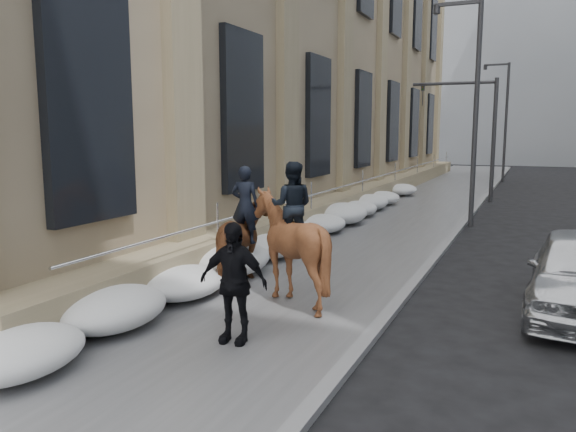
{
  "coord_description": "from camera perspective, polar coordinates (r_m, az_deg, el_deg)",
  "views": [
    {
      "loc": [
        4.99,
        -7.23,
        3.45
      ],
      "look_at": [
        0.3,
        3.37,
        1.7
      ],
      "focal_mm": 35.0,
      "sensor_mm": 36.0,
      "label": 1
    }
  ],
  "objects": [
    {
      "name": "ground",
      "position": [
        9.44,
        -10.25,
        -13.0
      ],
      "size": [
        140.0,
        140.0,
        0.0
      ],
      "primitive_type": "plane",
      "color": "black",
      "rests_on": "ground"
    },
    {
      "name": "sidewalk",
      "position": [
        18.26,
        7.61,
        -2.19
      ],
      "size": [
        5.0,
        80.0,
        0.12
      ],
      "primitive_type": "cube",
      "color": "#525254",
      "rests_on": "ground"
    },
    {
      "name": "curb",
      "position": [
        17.72,
        15.77,
        -2.77
      ],
      "size": [
        0.24,
        80.0,
        0.12
      ],
      "primitive_type": "cube",
      "color": "slate",
      "rests_on": "ground"
    },
    {
      "name": "limestone_building",
      "position": [
        29.57,
        3.38,
        19.2
      ],
      "size": [
        6.1,
        44.0,
        18.0
      ],
      "color": "#837056",
      "rests_on": "ground"
    },
    {
      "name": "bg_building_mid",
      "position": [
        68.06,
        23.84,
        16.81
      ],
      "size": [
        30.0,
        12.0,
        28.0
      ],
      "primitive_type": "cube",
      "color": "slate",
      "rests_on": "ground"
    },
    {
      "name": "bg_building_far",
      "position": [
        80.26,
        16.38,
        12.94
      ],
      "size": [
        24.0,
        12.0,
        20.0
      ],
      "primitive_type": "cube",
      "color": "gray",
      "rests_on": "ground"
    },
    {
      "name": "streetlight_mid",
      "position": [
        21.38,
        18.17,
        11.2
      ],
      "size": [
        1.71,
        0.24,
        8.0
      ],
      "color": "#2D2D30",
      "rests_on": "ground"
    },
    {
      "name": "streetlight_far",
      "position": [
        41.31,
        21.07,
        9.6
      ],
      "size": [
        1.71,
        0.24,
        8.0
      ],
      "color": "#2D2D30",
      "rests_on": "ground"
    },
    {
      "name": "traffic_signal",
      "position": [
        29.38,
        18.44,
        9.24
      ],
      "size": [
        4.1,
        0.22,
        6.0
      ],
      "color": "#2D2D30",
      "rests_on": "ground"
    },
    {
      "name": "snow_bank",
      "position": [
        16.89,
        1.19,
        -1.58
      ],
      "size": [
        1.7,
        18.1,
        0.76
      ],
      "color": "white",
      "rests_on": "sidewalk"
    },
    {
      "name": "mounted_horse_left",
      "position": [
        12.36,
        -4.29,
        -2.29
      ],
      "size": [
        1.35,
        2.32,
        2.59
      ],
      "rotation": [
        0.0,
        0.0,
        3.31
      ],
      "color": "#542F19",
      "rests_on": "sidewalk"
    },
    {
      "name": "mounted_horse_right",
      "position": [
        10.97,
        0.16,
        -2.67
      ],
      "size": [
        2.25,
        2.4,
        2.76
      ],
      "rotation": [
        0.0,
        0.0,
        3.41
      ],
      "color": "#4B2815",
      "rests_on": "sidewalk"
    },
    {
      "name": "pedestrian",
      "position": [
        8.97,
        -5.59,
        -6.72
      ],
      "size": [
        1.18,
        0.57,
        1.94
      ],
      "primitive_type": "imported",
      "rotation": [
        0.0,
        0.0,
        0.09
      ],
      "color": "black",
      "rests_on": "sidewalk"
    }
  ]
}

